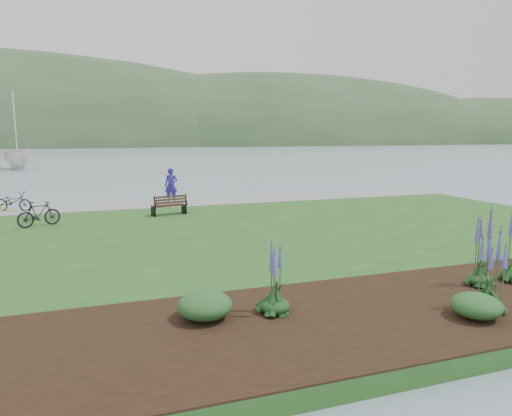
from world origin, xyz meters
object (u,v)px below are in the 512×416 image
Objects in this scene: park_bench at (169,205)px; bicycle_a at (13,202)px; person at (171,183)px; sailboat at (19,169)px.

park_bench is 7.97m from bicycle_a.
person is 39.12m from sailboat.
sailboat reaches higher than park_bench.
sailboat is (-5.22, 37.16, -0.88)m from bicycle_a.
bicycle_a is (-7.12, 3.59, -0.01)m from park_bench.
park_bench is 0.06× the size of sailboat.
person reaches higher than park_bench.
bicycle_a is 0.06× the size of sailboat.
sailboat reaches higher than person.
sailboat is (-13.02, 36.86, -1.53)m from person.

